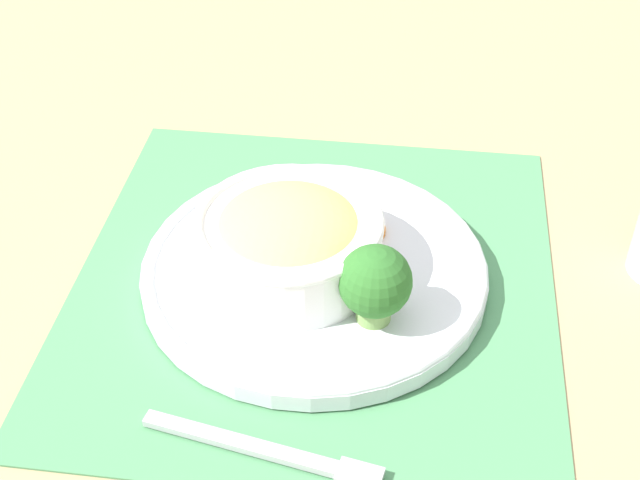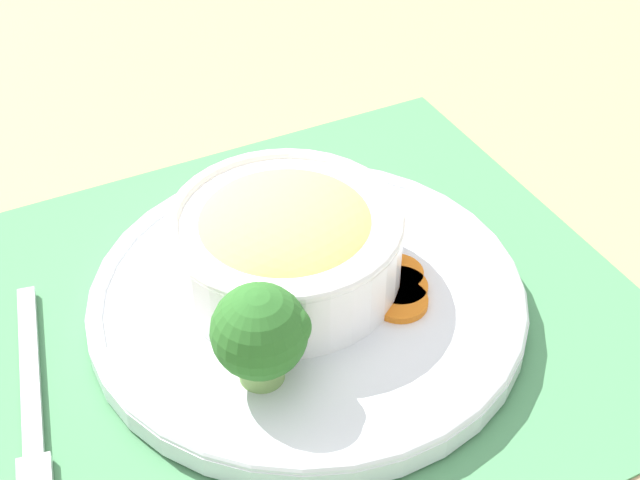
# 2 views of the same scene
# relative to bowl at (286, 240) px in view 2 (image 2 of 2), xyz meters

# --- Properties ---
(ground_plane) EXTENTS (4.00, 4.00, 0.00)m
(ground_plane) POSITION_rel_bowl_xyz_m (-0.01, 0.02, -0.05)
(ground_plane) COLOR tan
(placemat) EXTENTS (0.48, 0.46, 0.00)m
(placemat) POSITION_rel_bowl_xyz_m (-0.01, 0.02, -0.05)
(placemat) COLOR #4C8C59
(placemat) RESTS_ON ground_plane
(plate) EXTENTS (0.30, 0.30, 0.02)m
(plate) POSITION_rel_bowl_xyz_m (-0.01, 0.02, -0.04)
(plate) COLOR silver
(plate) RESTS_ON placemat
(bowl) EXTENTS (0.16, 0.16, 0.07)m
(bowl) POSITION_rel_bowl_xyz_m (0.00, 0.00, 0.00)
(bowl) COLOR white
(bowl) RESTS_ON plate
(broccoli_floret) EXTENTS (0.06, 0.06, 0.07)m
(broccoli_floret) POSITION_rel_bowl_xyz_m (0.05, 0.08, 0.01)
(broccoli_floret) COLOR #759E51
(broccoli_floret) RESTS_ON plate
(carrot_slice_near) EXTENTS (0.04, 0.04, 0.01)m
(carrot_slice_near) POSITION_rel_bowl_xyz_m (-0.06, 0.06, -0.03)
(carrot_slice_near) COLOR orange
(carrot_slice_near) RESTS_ON plate
(carrot_slice_middle) EXTENTS (0.04, 0.04, 0.01)m
(carrot_slice_middle) POSITION_rel_bowl_xyz_m (-0.07, 0.04, -0.03)
(carrot_slice_middle) COLOR orange
(carrot_slice_middle) RESTS_ON plate
(carrot_slice_far) EXTENTS (0.04, 0.04, 0.01)m
(carrot_slice_far) POSITION_rel_bowl_xyz_m (-0.07, 0.03, -0.03)
(carrot_slice_far) COLOR orange
(carrot_slice_far) RESTS_ON plate
(fork) EXTENTS (0.04, 0.18, 0.01)m
(fork) POSITION_rel_bowl_xyz_m (0.19, 0.04, -0.05)
(fork) COLOR #B7B7BC
(fork) RESTS_ON placemat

